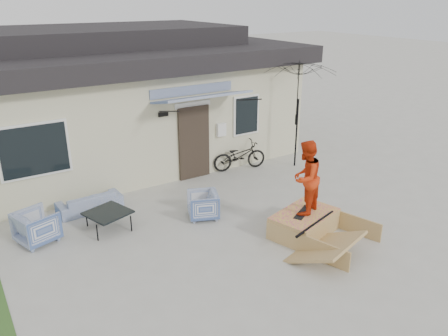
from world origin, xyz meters
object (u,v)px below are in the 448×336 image
coffee_table (109,220)px  armchair_left (37,225)px  patio_umbrella (298,111)px  skater (306,176)px  skate_ramp (304,223)px  armchair_right (203,204)px  skateboard (303,212)px  bicycle (240,153)px  loveseat (89,199)px

coffee_table → armchair_left: bearing=169.5°
patio_umbrella → skater: size_ratio=1.37×
armchair_left → coffee_table: size_ratio=0.92×
coffee_table → skate_ramp: size_ratio=0.44×
armchair_left → skate_ramp: (5.03, -2.81, -0.15)m
armchair_left → armchair_right: armchair_left is taller
patio_umbrella → skater: 4.23m
armchair_right → patio_umbrella: patio_umbrella is taller
armchair_right → skateboard: (1.48, -1.82, 0.16)m
bicycle → skate_ramp: (-1.01, -3.99, -0.29)m
armchair_right → skateboard: bearing=61.2°
armchair_left → coffee_table: armchair_left is taller
bicycle → coffee_table: bearing=120.1°
armchair_right → patio_umbrella: 4.60m
skate_ramp → armchair_right: bearing=112.6°
skate_ramp → armchair_left: bearing=134.7°
bicycle → skateboard: size_ratio=2.20×
armchair_left → patio_umbrella: bearing=-103.7°
patio_umbrella → skateboard: size_ratio=2.99×
loveseat → patio_umbrella: size_ratio=0.68×
bicycle → skater: size_ratio=1.01×
coffee_table → skater: 4.49m
armchair_right → skater: 2.55m
armchair_right → bicycle: bicycle is taller
loveseat → armchair_left: armchair_left is taller
armchair_right → skate_ramp: 2.40m
armchair_left → coffee_table: 1.50m
bicycle → skate_ramp: size_ratio=0.85×
loveseat → armchair_left: bearing=30.1°
skate_ramp → bicycle: bearing=59.6°
coffee_table → skateboard: bearing=-35.0°
loveseat → skate_ramp: 5.19m
armchair_left → loveseat: bearing=-75.0°
loveseat → armchair_right: size_ratio=2.17×
armchair_left → skater: skater is taller
loveseat → bicycle: 4.68m
bicycle → skater: (-1.03, -3.95, 0.82)m
loveseat → coffee_table: bearing=91.4°
bicycle → loveseat: bearing=106.2°
coffee_table → bicycle: size_ratio=0.52×
armchair_left → patio_umbrella: patio_umbrella is taller
armchair_left → patio_umbrella: (7.66, 0.51, 1.36)m
skate_ramp → skateboard: (-0.01, 0.05, 0.27)m
armchair_left → patio_umbrella: size_ratio=0.35×
skater → skateboard: bearing=-113.7°
armchair_left → skater: (5.02, -2.76, 0.96)m
loveseat → coffee_table: loveseat is taller
armchair_left → bicycle: bicycle is taller
armchair_left → coffee_table: bearing=-118.1°
skater → armchair_left: bearing=-52.6°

